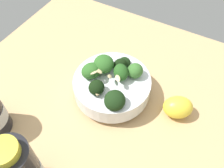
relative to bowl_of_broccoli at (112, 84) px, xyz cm
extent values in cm
cube|color=tan|center=(1.24, 4.46, -6.41)|extent=(71.53, 71.53, 4.70)
cylinder|color=white|center=(-0.03, -0.02, -3.38)|extent=(9.72, 9.72, 1.37)
cylinder|color=white|center=(-0.03, -0.02, -0.64)|extent=(17.67, 17.67, 4.10)
cylinder|color=silver|center=(-0.03, -0.02, 1.01)|extent=(14.80, 14.80, 0.80)
cylinder|color=#3C7A32|center=(-0.39, -5.53, 0.74)|extent=(1.09, 1.17, 1.41)
ellipsoid|color=black|center=(-0.39, -5.53, 2.17)|extent=(4.23, 3.84, 3.57)
cylinder|color=#589D47|center=(-1.51, -1.39, 1.90)|extent=(1.90, 1.89, 1.28)
ellipsoid|color=#23511C|center=(-1.51, -1.39, 3.50)|extent=(5.52, 5.64, 4.05)
cylinder|color=#4A8F3C|center=(0.90, 4.31, 1.25)|extent=(2.01, 1.86, 1.51)
ellipsoid|color=black|center=(0.90, 4.31, 2.97)|extent=(4.54, 4.46, 4.21)
cylinder|color=#3C7A32|center=(2.96, -1.66, 1.67)|extent=(2.24, 2.18, 1.94)
ellipsoid|color=#2D6023|center=(2.96, -1.66, 3.63)|extent=(5.75, 5.69, 4.35)
cylinder|color=#2F662B|center=(-3.62, 5.36, 0.70)|extent=(1.64, 1.90, 1.73)
ellipsoid|color=black|center=(-3.62, 5.36, 2.71)|extent=(5.95, 6.15, 5.70)
cylinder|color=#3C7A32|center=(0.16, -4.18, 1.12)|extent=(1.51, 1.62, 1.29)
ellipsoid|color=black|center=(0.16, -4.18, 2.49)|extent=(4.53, 4.98, 4.11)
cylinder|color=#3C7A32|center=(-3.85, -3.76, 1.25)|extent=(2.01, 2.14, 1.43)
ellipsoid|color=#386B2B|center=(-3.85, -3.76, 2.91)|extent=(6.13, 5.20, 5.38)
cylinder|color=#2F662B|center=(4.67, 1.02, 1.27)|extent=(1.47, 1.47, 1.26)
ellipsoid|color=#2D6023|center=(4.67, 1.02, 3.00)|extent=(6.26, 6.03, 4.13)
ellipsoid|color=#DBBC84|center=(3.04, 2.26, 4.57)|extent=(1.80, 2.08, 0.85)
ellipsoid|color=#DBBC84|center=(2.78, 0.91, 3.90)|extent=(1.91, 1.21, 0.88)
ellipsoid|color=#DBBC84|center=(0.06, 0.83, 3.51)|extent=(1.50, 1.81, 1.39)
ellipsoid|color=#DBBC84|center=(0.48, 5.34, 3.03)|extent=(1.61, 2.06, 1.47)
ellipsoid|color=#DBBC84|center=(-1.97, 1.02, 4.28)|extent=(2.03, 1.98, 0.67)
ellipsoid|color=yellow|center=(-15.32, -2.39, -1.62)|extent=(8.29, 7.76, 4.89)
cylinder|color=gold|center=(3.12, 25.75, 11.52)|extent=(4.57, 4.57, 1.58)
camera|label=1|loc=(-16.88, 30.62, 44.48)|focal=39.69mm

